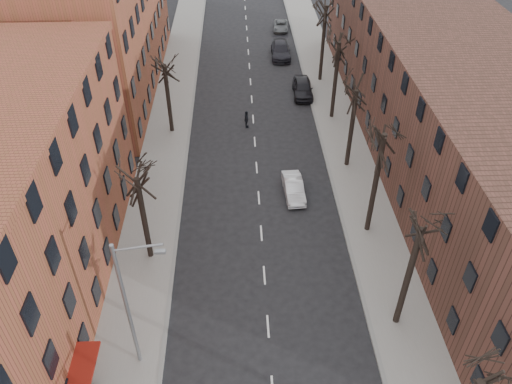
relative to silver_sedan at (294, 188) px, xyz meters
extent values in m
cube|color=gray|center=(-10.72, 10.71, -0.59)|extent=(4.00, 90.00, 0.15)
cube|color=gray|center=(5.28, 10.71, -0.59)|extent=(4.00, 90.00, 0.15)
cube|color=brown|center=(-18.72, 19.71, 6.34)|extent=(12.00, 28.00, 14.00)
cube|color=#512E26|center=(13.28, 5.71, 4.34)|extent=(12.00, 50.00, 10.00)
cylinder|color=slate|center=(-9.92, -14.29, 3.84)|extent=(0.20, 0.20, 9.00)
cylinder|color=slate|center=(-8.82, -14.29, 8.14)|extent=(2.39, 0.12, 0.46)
cube|color=slate|center=(-7.82, -14.29, 7.84)|extent=(0.50, 0.22, 0.14)
imported|color=silver|center=(0.00, 0.00, 0.00)|extent=(1.63, 4.08, 1.32)
imported|color=black|center=(2.58, 16.43, 0.16)|extent=(2.09, 4.88, 1.64)
imported|color=black|center=(1.08, 26.23, 0.13)|extent=(2.34, 5.49, 1.58)
imported|color=#575A5E|center=(1.78, 34.74, -0.10)|extent=(2.23, 4.20, 1.12)
imported|color=black|center=(-3.39, 10.23, 0.19)|extent=(0.48, 1.02, 1.70)
camera|label=1|loc=(-4.16, -30.25, 23.93)|focal=35.00mm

